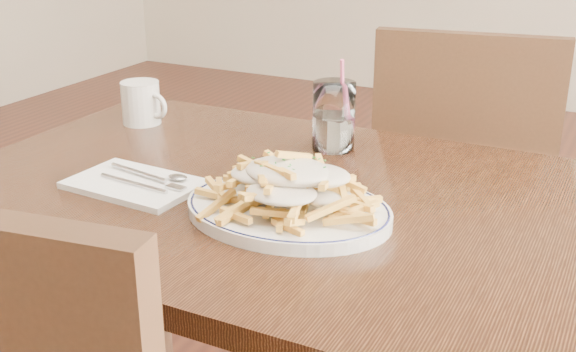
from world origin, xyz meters
The scene contains 8 objects.
table centered at (0.00, 0.00, 0.67)m, with size 1.20×0.80×0.75m.
chair_far centered at (0.16, 0.71, 0.53)m, with size 0.50×0.50×0.94m.
fries_plate centered at (0.07, -0.09, 0.76)m, with size 0.38×0.34×0.02m.
loaded_fries centered at (0.07, -0.09, 0.81)m, with size 0.28×0.23×0.08m.
napkin centered at (-0.23, -0.10, 0.76)m, with size 0.23×0.15×0.01m, color white.
cutlery centered at (-0.23, -0.10, 0.76)m, with size 0.19×0.08×0.01m.
water_glass centered at (0.00, 0.24, 0.81)m, with size 0.08×0.08×0.19m.
coffee_mug centered at (-0.45, 0.21, 0.80)m, with size 0.12×0.09×0.09m.
Camera 1 is at (0.55, -1.03, 1.23)m, focal length 45.00 mm.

